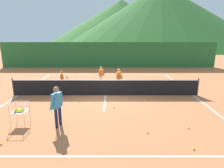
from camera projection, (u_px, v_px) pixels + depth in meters
name	position (u px, v px, depth m)	size (l,w,h in m)	color
ground_plane	(106.00, 95.00, 11.83)	(120.00, 120.00, 0.00)	#C67042
line_baseline_near	(100.00, 156.00, 5.94)	(10.55, 0.08, 0.01)	white
line_baseline_far	(108.00, 75.00, 17.70)	(10.55, 0.08, 0.01)	white
line_sideline_west	(19.00, 95.00, 11.84)	(0.08, 12.14, 0.01)	white
line_sideline_east	(194.00, 95.00, 11.81)	(0.08, 12.14, 0.01)	white
line_service_center	(106.00, 95.00, 11.83)	(0.08, 5.09, 0.01)	white
tennis_net	(106.00, 87.00, 11.70)	(11.09, 0.08, 1.05)	#333338
instructor	(58.00, 103.00, 7.66)	(0.44, 0.80, 1.65)	#191E4C
student_0	(63.00, 79.00, 12.82)	(0.56, 0.52, 1.25)	silver
student_1	(102.00, 74.00, 14.08)	(0.42, 0.71, 1.33)	silver
student_2	(120.00, 77.00, 13.03)	(0.42, 0.73, 1.37)	black
ball_cart	(20.00, 111.00, 7.95)	(0.58, 0.58, 0.90)	#B7B7BC
tennis_ball_0	(148.00, 132.00, 7.32)	(0.07, 0.07, 0.07)	yellow
tennis_ball_1	(146.00, 100.00, 10.91)	(0.07, 0.07, 0.07)	yellow
tennis_ball_2	(78.00, 99.00, 11.10)	(0.07, 0.07, 0.07)	yellow
tennis_ball_3	(115.00, 107.00, 9.80)	(0.07, 0.07, 0.07)	yellow
tennis_ball_4	(2.00, 144.00, 6.56)	(0.07, 0.07, 0.07)	yellow
tennis_ball_5	(80.00, 101.00, 10.67)	(0.07, 0.07, 0.07)	yellow
tennis_ball_6	(189.00, 128.00, 7.68)	(0.07, 0.07, 0.07)	yellow
tennis_ball_7	(194.00, 149.00, 6.27)	(0.07, 0.07, 0.07)	yellow
windscreen_fence	(109.00, 55.00, 21.27)	(23.21, 0.08, 2.72)	#286B33
hill_0	(122.00, 22.00, 71.80)	(53.14, 53.14, 15.45)	#38702D
hill_1	(160.00, 16.00, 59.35)	(57.62, 57.62, 17.72)	#2D6628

